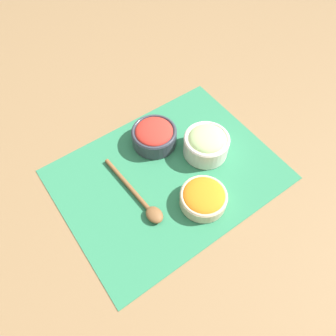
% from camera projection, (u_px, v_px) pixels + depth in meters
% --- Properties ---
extents(ground_plane, '(3.00, 3.00, 0.00)m').
position_uv_depth(ground_plane, '(168.00, 175.00, 0.92)').
color(ground_plane, olive).
extents(placemat, '(0.60, 0.46, 0.00)m').
position_uv_depth(placemat, '(168.00, 174.00, 0.92)').
color(placemat, '#2D7A51').
rests_on(placemat, ground_plane).
extents(tomato_bowl, '(0.13, 0.13, 0.06)m').
position_uv_depth(tomato_bowl, '(154.00, 135.00, 0.95)').
color(tomato_bowl, '#333842').
rests_on(tomato_bowl, placemat).
extents(cucumber_bowl, '(0.13, 0.13, 0.08)m').
position_uv_depth(cucumber_bowl, '(206.00, 143.00, 0.93)').
color(cucumber_bowl, silver).
rests_on(cucumber_bowl, placemat).
extents(carrot_bowl, '(0.12, 0.12, 0.05)m').
position_uv_depth(carrot_bowl, '(204.00, 197.00, 0.84)').
color(carrot_bowl, beige).
rests_on(carrot_bowl, placemat).
extents(wooden_spoon, '(0.04, 0.25, 0.02)m').
position_uv_depth(wooden_spoon, '(143.00, 202.00, 0.86)').
color(wooden_spoon, brown).
rests_on(wooden_spoon, placemat).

